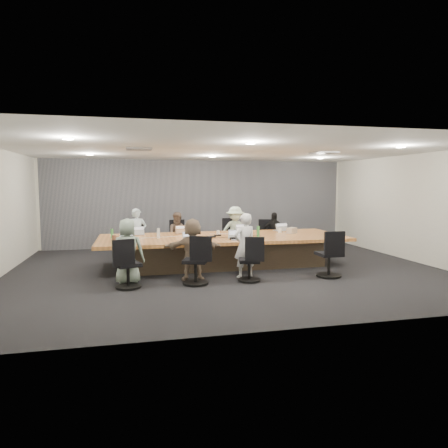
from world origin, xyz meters
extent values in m
cube|color=black|center=(0.00, 0.00, 0.00)|extent=(10.00, 8.00, 0.00)
cube|color=white|center=(0.00, 0.00, 2.80)|extent=(10.00, 8.00, 0.00)
cube|color=beige|center=(0.00, 4.00, 1.40)|extent=(10.00, 0.00, 2.80)
cube|color=beige|center=(0.00, -4.00, 1.40)|extent=(10.00, 0.00, 2.80)
cube|color=beige|center=(5.00, 0.00, 1.40)|extent=(0.00, 8.00, 2.80)
cube|color=slate|center=(0.00, 3.92, 1.40)|extent=(9.80, 0.04, 2.80)
cube|color=#4B3B2C|center=(0.00, 0.50, 0.33)|extent=(4.80, 1.40, 0.66)
cube|color=#C67B3B|center=(0.00, 0.50, 0.70)|extent=(6.00, 2.20, 0.08)
imported|color=#ADC3CE|center=(-2.06, 1.85, 0.69)|extent=(0.53, 0.38, 1.37)
cube|color=#B2B2B7|center=(-2.06, 1.30, 0.75)|extent=(0.34, 0.23, 0.02)
imported|color=brown|center=(-0.95, 1.85, 0.63)|extent=(0.64, 0.51, 1.25)
cube|color=#8C6647|center=(-0.95, 1.30, 0.75)|extent=(0.30, 0.22, 0.02)
imported|color=#AEC7AC|center=(0.66, 1.85, 0.70)|extent=(0.96, 0.63, 1.39)
cube|color=#B2B2B7|center=(0.66, 1.30, 0.75)|extent=(0.36, 0.27, 0.02)
imported|color=black|center=(1.81, 1.85, 0.61)|extent=(0.75, 0.42, 1.21)
cube|color=#B2B2B7|center=(1.81, 1.30, 0.75)|extent=(0.39, 0.30, 0.02)
imported|color=gray|center=(-2.28, -0.85, 0.67)|extent=(0.71, 0.52, 1.33)
cube|color=#8C6647|center=(-2.28, -0.30, 0.75)|extent=(0.35, 0.27, 0.02)
imported|color=#7C6652|center=(-0.96, -0.85, 0.66)|extent=(1.26, 0.56, 1.31)
cube|color=#B2B2B7|center=(-0.96, -0.30, 0.75)|extent=(0.36, 0.28, 0.02)
imported|color=silver|center=(0.17, -0.85, 0.70)|extent=(0.57, 0.43, 1.40)
cube|color=#B2B2B7|center=(0.17, -0.30, 0.75)|extent=(0.35, 0.27, 0.02)
cylinder|color=#3A893E|center=(-2.65, 0.64, 0.86)|extent=(0.08, 0.08, 0.23)
cylinder|color=#3A893E|center=(0.82, 0.25, 0.87)|extent=(0.09, 0.09, 0.25)
cylinder|color=silver|center=(-1.58, 0.47, 0.86)|extent=(0.09, 0.09, 0.24)
cylinder|color=white|center=(-0.04, 0.90, 0.79)|extent=(0.09, 0.09, 0.10)
cylinder|color=white|center=(1.62, 0.82, 0.80)|extent=(0.09, 0.09, 0.11)
cylinder|color=brown|center=(-2.59, 0.33, 0.80)|extent=(0.10, 0.10, 0.12)
cube|color=black|center=(-0.31, 0.34, 0.76)|extent=(0.18, 0.14, 0.03)
cube|color=black|center=(-0.12, 0.58, 0.76)|extent=(0.17, 0.14, 0.03)
cube|color=black|center=(0.08, -0.19, 0.77)|extent=(0.17, 0.07, 0.06)
cube|color=tan|center=(1.87, 0.64, 0.81)|extent=(0.32, 0.31, 0.15)
cube|color=orange|center=(2.65, 0.04, 0.76)|extent=(0.23, 0.20, 0.04)
camera|label=1|loc=(-2.17, -9.02, 2.00)|focal=32.00mm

